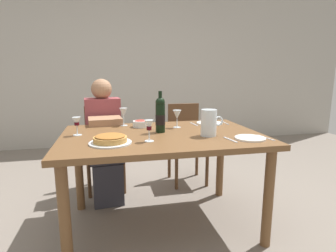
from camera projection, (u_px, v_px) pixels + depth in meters
ground_plane at (162, 224)px, 2.22m from camera, size 8.00×8.00×0.00m
back_wall at (131, 61)px, 4.53m from camera, size 8.00×0.10×2.80m
dining_table at (162, 146)px, 2.09m from camera, size 1.50×1.00×0.76m
wine_bottle at (161, 115)px, 2.11m from camera, size 0.08×0.08×0.32m
water_pitcher at (209, 124)px, 2.00m from camera, size 0.17×0.12×0.20m
baked_tart at (110, 139)px, 1.79m from camera, size 0.28×0.28×0.06m
salad_bowl at (140, 123)px, 2.33m from camera, size 0.13×0.13×0.06m
wine_glass_left_diner at (149, 126)px, 1.83m from camera, size 0.06×0.06×0.15m
wine_glass_right_diner at (77, 122)px, 2.01m from camera, size 0.06×0.06×0.14m
wine_glass_centre at (124, 113)px, 2.37m from camera, size 0.07×0.07×0.16m
wine_glass_spare at (177, 115)px, 2.29m from camera, size 0.07×0.07×0.15m
dinner_plate_left_setting at (210, 123)px, 2.48m from camera, size 0.24×0.24×0.01m
dinner_plate_right_setting at (250, 138)px, 1.92m from camera, size 0.21×0.21×0.01m
fork_left_setting at (194, 124)px, 2.45m from camera, size 0.03×0.16×0.00m
knife_left_setting at (225, 123)px, 2.52m from camera, size 0.01×0.18×0.00m
knife_right_setting at (266, 138)px, 1.94m from camera, size 0.03×0.18×0.00m
spoon_right_setting at (230, 140)px, 1.89m from camera, size 0.04×0.16×0.00m
chair_left at (104, 142)px, 2.89m from camera, size 0.43×0.43×0.87m
diner_left at (105, 136)px, 2.64m from camera, size 0.36×0.53×1.16m
chair_right at (186, 137)px, 3.08m from camera, size 0.40×0.40×0.87m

